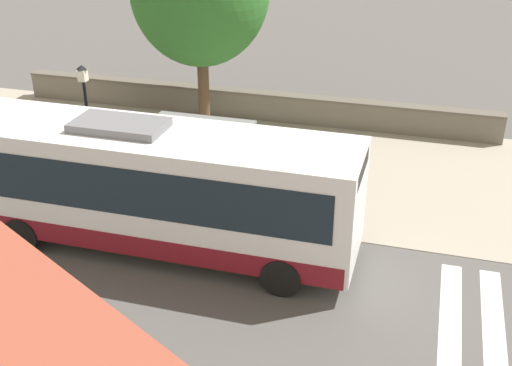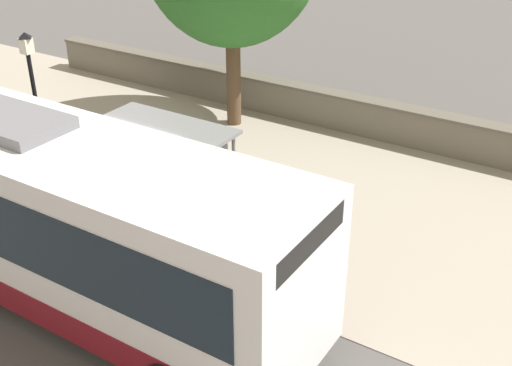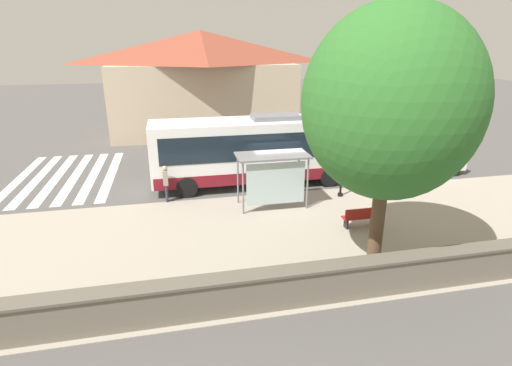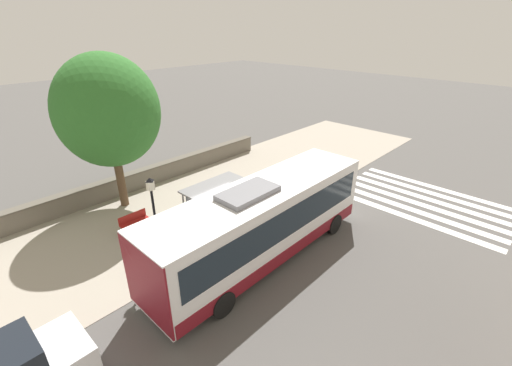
# 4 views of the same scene
# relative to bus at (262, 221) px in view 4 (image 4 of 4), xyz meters

# --- Properties ---
(ground_plane) EXTENTS (120.00, 120.00, 0.00)m
(ground_plane) POSITION_rel_bus_xyz_m (-1.69, -0.44, -1.85)
(ground_plane) COLOR #514F4C
(ground_plane) RESTS_ON ground
(sidewalk_plaza) EXTENTS (9.00, 44.00, 0.02)m
(sidewalk_plaza) POSITION_rel_bus_xyz_m (-6.19, -0.44, -1.84)
(sidewalk_plaza) COLOR #9E9384
(sidewalk_plaza) RESTS_ON ground
(crosswalk_stripes) EXTENTS (9.00, 5.25, 0.01)m
(crosswalk_stripes) POSITION_rel_bus_xyz_m (3.31, 10.23, -1.85)
(crosswalk_stripes) COLOR silver
(crosswalk_stripes) RESTS_ON ground
(stone_wall) EXTENTS (0.60, 20.00, 1.14)m
(stone_wall) POSITION_rel_bus_xyz_m (-10.24, -0.44, -1.27)
(stone_wall) COLOR #6B6356
(stone_wall) RESTS_ON ground
(bus) EXTENTS (2.76, 10.91, 3.57)m
(bus) POSITION_rel_bus_xyz_m (0.00, 0.00, 0.00)
(bus) COLOR white
(bus) RESTS_ON ground
(bus_shelter) EXTENTS (1.60, 3.16, 2.41)m
(bus_shelter) POSITION_rel_bus_xyz_m (-3.28, 0.16, 0.14)
(bus_shelter) COLOR slate
(bus_shelter) RESTS_ON ground
(pedestrian) EXTENTS (0.34, 0.23, 1.74)m
(pedestrian) POSITION_rel_bus_xyz_m (-1.63, 4.79, -0.82)
(pedestrian) COLOR #2D3347
(pedestrian) RESTS_ON ground
(bench) EXTENTS (0.40, 1.44, 0.88)m
(bench) POSITION_rel_bus_xyz_m (-6.08, -2.72, -1.38)
(bench) COLOR maroon
(bench) RESTS_ON ground
(street_lamp_near) EXTENTS (0.28, 0.28, 4.08)m
(street_lamp_near) POSITION_rel_bus_xyz_m (-2.70, -3.35, 0.58)
(street_lamp_near) COLOR black
(street_lamp_near) RESTS_ON ground
(shade_tree) EXTENTS (5.15, 5.15, 8.18)m
(shade_tree) POSITION_rel_bus_xyz_m (-8.83, -1.84, 3.48)
(shade_tree) COLOR brown
(shade_tree) RESTS_ON ground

